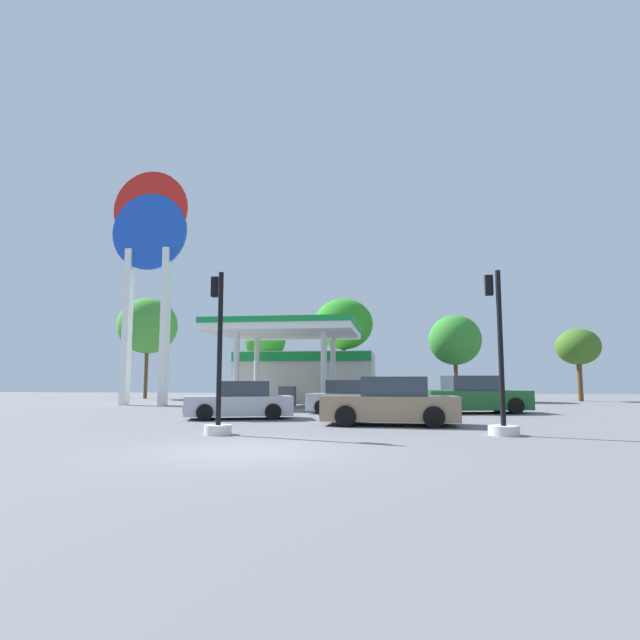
% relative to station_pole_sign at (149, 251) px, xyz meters
% --- Properties ---
extents(ground_plane, '(90.00, 90.00, 0.00)m').
position_rel_station_pole_sign_xyz_m(ground_plane, '(11.33, -17.90, -9.14)').
color(ground_plane, slate).
rests_on(ground_plane, ground).
extents(gas_station, '(9.08, 14.69, 4.63)m').
position_rel_station_pole_sign_xyz_m(gas_station, '(8.54, 6.18, -7.06)').
color(gas_station, beige).
rests_on(gas_station, ground).
extents(station_pole_sign, '(4.66, 0.56, 14.07)m').
position_rel_station_pole_sign_xyz_m(station_pole_sign, '(0.00, 0.00, 0.00)').
color(station_pole_sign, white).
rests_on(station_pole_sign, ground).
extents(car_0, '(4.46, 2.10, 1.58)m').
position_rel_station_pole_sign_xyz_m(car_0, '(14.31, -11.29, -8.42)').
color(car_0, black).
rests_on(car_0, ground).
extents(car_1, '(4.30, 2.74, 1.43)m').
position_rel_station_pole_sign_xyz_m(car_1, '(8.60, -9.36, -8.49)').
color(car_1, black).
rests_on(car_1, ground).
extents(car_2, '(4.35, 2.58, 1.46)m').
position_rel_station_pole_sign_xyz_m(car_2, '(12.75, -5.93, -8.48)').
color(car_2, black).
rests_on(car_2, ground).
extents(car_3, '(4.95, 2.98, 1.66)m').
position_rel_station_pole_sign_xyz_m(car_3, '(17.98, -4.61, -8.39)').
color(car_3, black).
rests_on(car_3, ground).
extents(traffic_signal_0, '(0.82, 0.82, 4.51)m').
position_rel_station_pole_sign_xyz_m(traffic_signal_0, '(17.32, -14.01, -7.89)').
color(traffic_signal_0, silver).
rests_on(traffic_signal_0, ground).
extents(traffic_signal_1, '(0.74, 0.74, 4.49)m').
position_rel_station_pole_sign_xyz_m(traffic_signal_1, '(9.63, -14.91, -7.76)').
color(traffic_signal_1, silver).
rests_on(traffic_signal_1, ground).
extents(tree_0, '(4.60, 4.60, 7.89)m').
position_rel_station_pole_sign_xyz_m(tree_0, '(-4.76, 9.79, -3.45)').
color(tree_0, brown).
rests_on(tree_0, ground).
extents(tree_1, '(3.18, 3.18, 6.35)m').
position_rel_station_pole_sign_xyz_m(tree_1, '(4.69, 10.13, -4.55)').
color(tree_1, brown).
rests_on(tree_1, ground).
extents(tree_2, '(4.39, 4.39, 7.50)m').
position_rel_station_pole_sign_xyz_m(tree_2, '(10.77, 9.76, -3.56)').
color(tree_2, brown).
rests_on(tree_2, ground).
extents(tree_3, '(3.60, 3.60, 5.94)m').
position_rel_station_pole_sign_xyz_m(tree_3, '(18.68, 8.12, -4.95)').
color(tree_3, brown).
rests_on(tree_3, ground).
extents(tree_4, '(2.94, 2.94, 4.99)m').
position_rel_station_pole_sign_xyz_m(tree_4, '(27.11, 9.30, -5.43)').
color(tree_4, brown).
rests_on(tree_4, ground).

